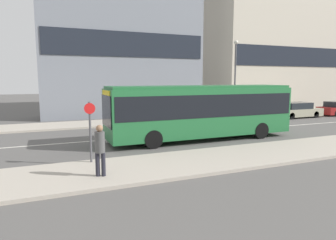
{
  "coord_description": "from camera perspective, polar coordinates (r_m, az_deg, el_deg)",
  "views": [
    {
      "loc": [
        -5.69,
        -17.14,
        3.53
      ],
      "look_at": [
        0.77,
        -1.62,
        1.21
      ],
      "focal_mm": 32.0,
      "sensor_mm": 36.0,
      "label": 1
    }
  ],
  "objects": [
    {
      "name": "parked_car_0",
      "position": [
        29.86,
        23.31,
        1.69
      ],
      "size": [
        4.65,
        1.82,
        1.39
      ],
      "color": "#A39E84",
      "rests_on": "ground_plane"
    },
    {
      "name": "sidewalk_far",
      "position": [
        24.32,
        -8.83,
        -0.43
      ],
      "size": [
        44.0,
        3.5,
        0.13
      ],
      "color": "#B2A899",
      "rests_on": "ground_plane"
    },
    {
      "name": "bus_stop_sign",
      "position": [
        12.51,
        -14.6,
        -1.3
      ],
      "size": [
        0.44,
        0.12,
        2.49
      ],
      "color": "#4C4C51",
      "rests_on": "sidewalk_near"
    },
    {
      "name": "city_bus",
      "position": [
        17.48,
        6.34,
        2.17
      ],
      "size": [
        11.01,
        2.6,
        3.14
      ],
      "rotation": [
        0.0,
        0.0,
        -0.0
      ],
      "color": "#236B38",
      "rests_on": "ground_plane"
    },
    {
      "name": "pedestrian_near_stop",
      "position": [
        10.71,
        -12.83,
        -5.04
      ],
      "size": [
        0.34,
        0.34,
        1.82
      ],
      "rotation": [
        0.0,
        0.0,
        2.84
      ],
      "color": "#23232D",
      "rests_on": "sidewalk_near"
    },
    {
      "name": "ground_plane",
      "position": [
        18.4,
        -4.15,
        -3.22
      ],
      "size": [
        120.0,
        120.0,
        0.0
      ],
      "primitive_type": "plane",
      "color": "#595654"
    },
    {
      "name": "apartment_block_right_tower",
      "position": [
        41.52,
        20.76,
        17.72
      ],
      "size": [
        18.69,
        6.87,
        22.0
      ],
      "color": "beige",
      "rests_on": "ground_plane"
    },
    {
      "name": "street_lamp",
      "position": [
        27.55,
        12.69,
        9.19
      ],
      "size": [
        0.36,
        0.36,
        6.76
      ],
      "color": "#4C4C51",
      "rests_on": "sidewalk_far"
    },
    {
      "name": "lane_centerline",
      "position": [
        18.4,
        -4.15,
        -3.21
      ],
      "size": [
        41.8,
        0.16,
        0.01
      ],
      "color": "silver",
      "rests_on": "ground_plane"
    },
    {
      "name": "sidewalk_near",
      "position": [
        12.76,
        4.87,
        -7.92
      ],
      "size": [
        44.0,
        3.5,
        0.13
      ],
      "color": "#B2A899",
      "rests_on": "ground_plane"
    }
  ]
}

